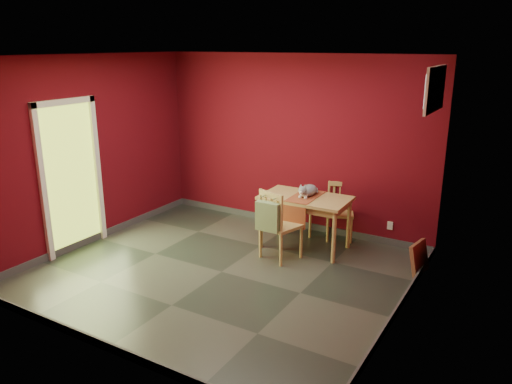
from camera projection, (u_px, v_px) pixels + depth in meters
The scene contains 13 objects.
ground at pixel (222, 272), 6.45m from camera, with size 4.50×4.50×0.00m, color #2D342D.
room_shell at pixel (222, 268), 6.43m from camera, with size 4.50×4.50×4.50m.
doorway at pixel (70, 172), 6.88m from camera, with size 0.06×1.01×2.13m.
window at pixel (435, 89), 5.51m from camera, with size 0.05×0.90×0.50m.
outlet_plate at pixel (390, 226), 7.22m from camera, with size 0.08×0.01×0.12m, color silver.
dining_table at pixel (305, 203), 7.03m from camera, with size 1.25×0.75×0.77m.
table_runner at pixel (302, 203), 6.92m from camera, with size 0.36×0.72×0.36m.
chair_far_left at pixel (309, 201), 7.74m from camera, with size 0.51×0.51×0.94m.
chair_far_right at pixel (340, 210), 7.46m from camera, with size 0.52×0.52×0.85m.
chair_near at pixel (279, 224), 6.71m from camera, with size 0.57×0.57×0.98m.
tote_bag at pixel (268, 216), 6.49m from camera, with size 0.33×0.19×0.46m.
cat at pixel (308, 188), 7.01m from camera, with size 0.23×0.43×0.22m, color slate, non-canonical shape.
picture_frame at pixel (419, 258), 6.37m from camera, with size 0.20×0.43×0.41m.
Camera 1 is at (3.37, -4.84, 2.84)m, focal length 35.00 mm.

